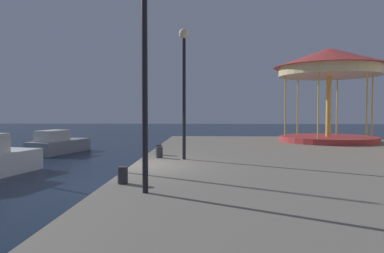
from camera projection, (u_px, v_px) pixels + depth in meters
name	position (u px, v px, depth m)	size (l,w,h in m)	color
ground_plane	(132.00, 189.00, 11.46)	(120.00, 120.00, 0.00)	#162338
quay_dock	(338.00, 179.00, 11.17)	(12.90, 26.13, 0.80)	gray
motorboat_grey	(58.00, 144.00, 21.43)	(2.59, 4.43, 1.39)	gray
carousel	(329.00, 72.00, 19.88)	(6.06, 6.06, 5.19)	#B23333
lamp_post_mid_promenade	(145.00, 45.00, 7.34)	(0.36, 0.36, 4.50)	black
lamp_post_far_end	(184.00, 71.00, 12.54)	(0.36, 0.36, 4.58)	black
bollard_south	(159.00, 150.00, 13.97)	(0.24, 0.24, 0.40)	#2D2D33
bollard_center	(123.00, 175.00, 8.40)	(0.24, 0.24, 0.40)	#2D2D33
bollard_north	(159.00, 152.00, 13.07)	(0.24, 0.24, 0.40)	#2D2D33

